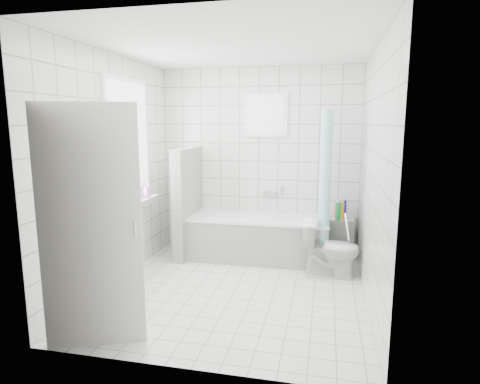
# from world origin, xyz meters

# --- Properties ---
(ground) EXTENTS (3.00, 3.00, 0.00)m
(ground) POSITION_xyz_m (0.00, 0.00, 0.00)
(ground) COLOR white
(ground) RESTS_ON ground
(ceiling) EXTENTS (3.00, 3.00, 0.00)m
(ceiling) POSITION_xyz_m (0.00, 0.00, 2.60)
(ceiling) COLOR white
(ceiling) RESTS_ON ground
(wall_back) EXTENTS (2.80, 0.02, 2.60)m
(wall_back) POSITION_xyz_m (0.00, 1.50, 1.30)
(wall_back) COLOR white
(wall_back) RESTS_ON ground
(wall_front) EXTENTS (2.80, 0.02, 2.60)m
(wall_front) POSITION_xyz_m (0.00, -1.50, 1.30)
(wall_front) COLOR white
(wall_front) RESTS_ON ground
(wall_left) EXTENTS (0.02, 3.00, 2.60)m
(wall_left) POSITION_xyz_m (-1.40, 0.00, 1.30)
(wall_left) COLOR white
(wall_left) RESTS_ON ground
(wall_right) EXTENTS (0.02, 3.00, 2.60)m
(wall_right) POSITION_xyz_m (1.40, 0.00, 1.30)
(wall_right) COLOR white
(wall_right) RESTS_ON ground
(window_left) EXTENTS (0.01, 0.90, 1.40)m
(window_left) POSITION_xyz_m (-1.35, 0.30, 1.60)
(window_left) COLOR white
(window_left) RESTS_ON wall_left
(window_back) EXTENTS (0.50, 0.01, 0.50)m
(window_back) POSITION_xyz_m (0.10, 1.46, 1.95)
(window_back) COLOR white
(window_back) RESTS_ON wall_back
(window_sill) EXTENTS (0.18, 1.02, 0.08)m
(window_sill) POSITION_xyz_m (-1.31, 0.30, 0.86)
(window_sill) COLOR white
(window_sill) RESTS_ON wall_left
(door) EXTENTS (0.76, 0.34, 2.00)m
(door) POSITION_xyz_m (-0.88, -1.33, 1.00)
(door) COLOR silver
(door) RESTS_ON ground
(bathtub) EXTENTS (1.87, 0.77, 0.58)m
(bathtub) POSITION_xyz_m (0.07, 1.12, 0.29)
(bathtub) COLOR white
(bathtub) RESTS_ON ground
(partition_wall) EXTENTS (0.15, 0.85, 1.50)m
(partition_wall) POSITION_xyz_m (-0.93, 1.07, 0.75)
(partition_wall) COLOR white
(partition_wall) RESTS_ON ground
(tiled_ledge) EXTENTS (0.40, 0.24, 0.55)m
(tiled_ledge) POSITION_xyz_m (1.14, 1.38, 0.28)
(tiled_ledge) COLOR white
(tiled_ledge) RESTS_ON ground
(toilet) EXTENTS (0.69, 0.41, 0.69)m
(toilet) POSITION_xyz_m (1.03, 0.65, 0.34)
(toilet) COLOR white
(toilet) RESTS_ON ground
(curtain_rod) EXTENTS (0.02, 0.80, 0.02)m
(curtain_rod) POSITION_xyz_m (0.95, 1.10, 2.00)
(curtain_rod) COLOR silver
(curtain_rod) RESTS_ON wall_back
(shower_curtain) EXTENTS (0.14, 0.48, 1.78)m
(shower_curtain) POSITION_xyz_m (0.95, 0.97, 1.10)
(shower_curtain) COLOR #49D2D6
(shower_curtain) RESTS_ON curtain_rod
(tub_faucet) EXTENTS (0.18, 0.06, 0.06)m
(tub_faucet) POSITION_xyz_m (0.17, 1.46, 0.85)
(tub_faucet) COLOR silver
(tub_faucet) RESTS_ON wall_back
(sill_bottles) EXTENTS (0.16, 0.75, 0.33)m
(sill_bottles) POSITION_xyz_m (-1.30, 0.14, 1.03)
(sill_bottles) COLOR #EA75E6
(sill_bottles) RESTS_ON window_sill
(ledge_bottles) EXTENTS (0.15, 0.17, 0.26)m
(ledge_bottles) POSITION_xyz_m (1.15, 1.34, 0.67)
(ledge_bottles) COLOR red
(ledge_bottles) RESTS_ON tiled_ledge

